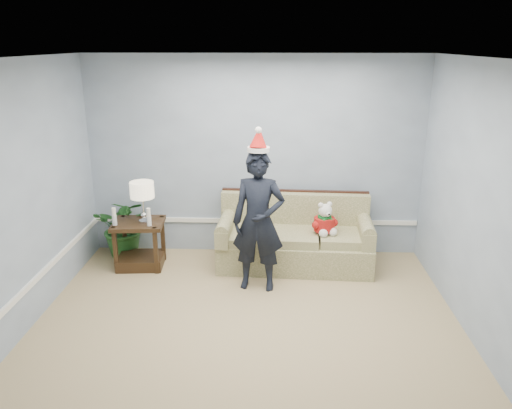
{
  "coord_description": "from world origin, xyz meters",
  "views": [
    {
      "loc": [
        0.28,
        -4.06,
        2.84
      ],
      "look_at": [
        0.05,
        1.55,
        1.0
      ],
      "focal_mm": 35.0,
      "sensor_mm": 36.0,
      "label": 1
    }
  ],
  "objects_px": {
    "table_lamp": "(142,192)",
    "teddy_bear": "(324,222)",
    "sofa": "(295,240)",
    "man": "(258,222)",
    "houseplant": "(125,226)",
    "side_table": "(140,249)"
  },
  "relations": [
    {
      "from": "houseplant",
      "to": "teddy_bear",
      "type": "height_order",
      "value": "teddy_bear"
    },
    {
      "from": "table_lamp",
      "to": "man",
      "type": "xyz_separation_m",
      "value": [
        1.49,
        -0.51,
        -0.19
      ]
    },
    {
      "from": "table_lamp",
      "to": "teddy_bear",
      "type": "relative_size",
      "value": 1.25
    },
    {
      "from": "teddy_bear",
      "to": "man",
      "type": "bearing_deg",
      "value": -168.31
    },
    {
      "from": "houseplant",
      "to": "sofa",
      "type": "bearing_deg",
      "value": -4.59
    },
    {
      "from": "side_table",
      "to": "table_lamp",
      "type": "height_order",
      "value": "table_lamp"
    },
    {
      "from": "table_lamp",
      "to": "man",
      "type": "distance_m",
      "value": 1.59
    },
    {
      "from": "table_lamp",
      "to": "teddy_bear",
      "type": "height_order",
      "value": "table_lamp"
    },
    {
      "from": "houseplant",
      "to": "table_lamp",
      "type": "bearing_deg",
      "value": -44.36
    },
    {
      "from": "sofa",
      "to": "table_lamp",
      "type": "height_order",
      "value": "table_lamp"
    },
    {
      "from": "side_table",
      "to": "man",
      "type": "bearing_deg",
      "value": -18.48
    },
    {
      "from": "table_lamp",
      "to": "side_table",
      "type": "bearing_deg",
      "value": 170.72
    },
    {
      "from": "teddy_bear",
      "to": "sofa",
      "type": "bearing_deg",
      "value": 136.7
    },
    {
      "from": "table_lamp",
      "to": "houseplant",
      "type": "height_order",
      "value": "table_lamp"
    },
    {
      "from": "side_table",
      "to": "houseplant",
      "type": "bearing_deg",
      "value": 129.41
    },
    {
      "from": "side_table",
      "to": "teddy_bear",
      "type": "relative_size",
      "value": 1.58
    },
    {
      "from": "sofa",
      "to": "side_table",
      "type": "bearing_deg",
      "value": -172.67
    },
    {
      "from": "table_lamp",
      "to": "teddy_bear",
      "type": "xyz_separation_m",
      "value": [
        2.31,
        0.03,
        -0.39
      ]
    },
    {
      "from": "sofa",
      "to": "man",
      "type": "height_order",
      "value": "man"
    },
    {
      "from": "sofa",
      "to": "houseplant",
      "type": "height_order",
      "value": "sofa"
    },
    {
      "from": "sofa",
      "to": "teddy_bear",
      "type": "relative_size",
      "value": 4.7
    },
    {
      "from": "sofa",
      "to": "man",
      "type": "relative_size",
      "value": 1.2
    }
  ]
}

